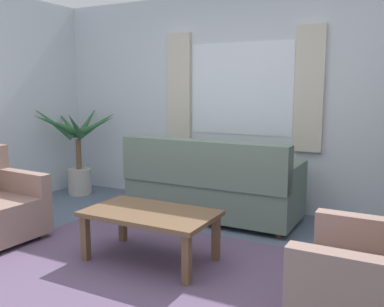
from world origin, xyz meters
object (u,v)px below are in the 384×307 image
object	(u,v)px
couch	(211,187)
potted_plant	(78,151)
coffee_table	(150,218)
armchair_right	(383,285)

from	to	relation	value
couch	potted_plant	world-z (taller)	potted_plant
coffee_table	potted_plant	world-z (taller)	potted_plant
armchair_right	coffee_table	xyz separation A→B (m)	(-1.83, 0.37, 0.03)
couch	armchair_right	distance (m)	2.51
armchair_right	potted_plant	xyz separation A→B (m)	(-3.98, 1.83, 0.25)
coffee_table	couch	bearing A→B (deg)	92.04
potted_plant	armchair_right	bearing A→B (deg)	-24.71
couch	potted_plant	distance (m)	2.12
couch	coffee_table	size ratio (longest dim) A/B	1.73
couch	armchair_right	xyz separation A→B (m)	(1.87, -1.67, -0.01)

